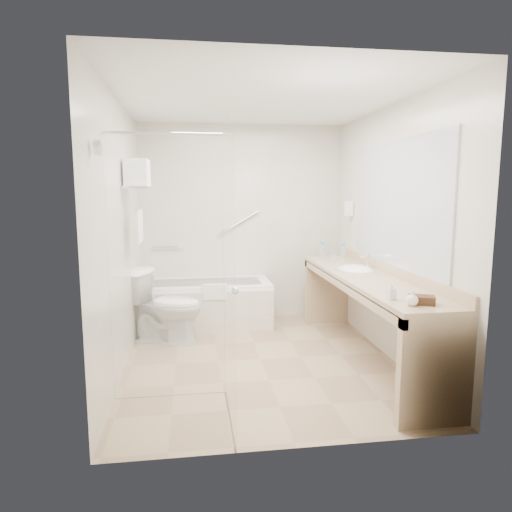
{
  "coord_description": "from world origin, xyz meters",
  "views": [
    {
      "loc": [
        -0.65,
        -4.31,
        1.68
      ],
      "look_at": [
        0.0,
        0.3,
        1.0
      ],
      "focal_mm": 32.0,
      "sensor_mm": 36.0,
      "label": 1
    }
  ],
  "objects": [
    {
      "name": "floor",
      "position": [
        0.0,
        0.0,
        0.0
      ],
      "size": [
        3.2,
        3.2,
        0.0
      ],
      "primitive_type": "plane",
      "color": "tan",
      "rests_on": "ground"
    },
    {
      "name": "ceiling",
      "position": [
        0.0,
        0.0,
        2.5
      ],
      "size": [
        2.6,
        3.2,
        0.1
      ],
      "primitive_type": "cube",
      "color": "silver",
      "rests_on": "wall_back"
    },
    {
      "name": "wall_back",
      "position": [
        0.0,
        1.6,
        1.25
      ],
      "size": [
        2.6,
        0.1,
        2.5
      ],
      "primitive_type": "cube",
      "color": "beige",
      "rests_on": "ground"
    },
    {
      "name": "wall_front",
      "position": [
        0.0,
        -1.6,
        1.25
      ],
      "size": [
        2.6,
        0.1,
        2.5
      ],
      "primitive_type": "cube",
      "color": "beige",
      "rests_on": "ground"
    },
    {
      "name": "wall_left",
      "position": [
        -1.3,
        0.0,
        1.25
      ],
      "size": [
        0.1,
        3.2,
        2.5
      ],
      "primitive_type": "cube",
      "color": "beige",
      "rests_on": "ground"
    },
    {
      "name": "wall_right",
      "position": [
        1.3,
        0.0,
        1.25
      ],
      "size": [
        0.1,
        3.2,
        2.5
      ],
      "primitive_type": "cube",
      "color": "beige",
      "rests_on": "ground"
    },
    {
      "name": "bathtub",
      "position": [
        -0.5,
        1.24,
        0.28
      ],
      "size": [
        1.6,
        0.73,
        0.59
      ],
      "color": "white",
      "rests_on": "floor"
    },
    {
      "name": "grab_bar_short",
      "position": [
        -0.95,
        1.56,
        0.95
      ],
      "size": [
        0.4,
        0.03,
        0.03
      ],
      "primitive_type": "cylinder",
      "rotation": [
        0.0,
        1.57,
        0.0
      ],
      "color": "silver",
      "rests_on": "wall_back"
    },
    {
      "name": "grab_bar_long",
      "position": [
        -0.05,
        1.56,
        1.25
      ],
      "size": [
        0.53,
        0.03,
        0.33
      ],
      "primitive_type": "cylinder",
      "rotation": [
        0.0,
        1.05,
        0.0
      ],
      "color": "silver",
      "rests_on": "wall_back"
    },
    {
      "name": "shower_enclosure",
      "position": [
        -0.63,
        -0.93,
        1.07
      ],
      "size": [
        0.96,
        0.91,
        2.11
      ],
      "color": "silver",
      "rests_on": "floor"
    },
    {
      "name": "towel_shelf",
      "position": [
        -1.17,
        0.35,
        1.75
      ],
      "size": [
        0.24,
        0.55,
        0.81
      ],
      "color": "silver",
      "rests_on": "wall_left"
    },
    {
      "name": "vanity_counter",
      "position": [
        1.02,
        -0.15,
        0.64
      ],
      "size": [
        0.55,
        2.7,
        0.95
      ],
      "color": "tan",
      "rests_on": "floor"
    },
    {
      "name": "sink",
      "position": [
        1.05,
        0.25,
        0.82
      ],
      "size": [
        0.4,
        0.52,
        0.14
      ],
      "primitive_type": "ellipsoid",
      "color": "white",
      "rests_on": "vanity_counter"
    },
    {
      "name": "faucet",
      "position": [
        1.2,
        0.25,
        0.93
      ],
      "size": [
        0.03,
        0.03,
        0.14
      ],
      "primitive_type": "cylinder",
      "color": "silver",
      "rests_on": "vanity_counter"
    },
    {
      "name": "mirror",
      "position": [
        1.29,
        -0.15,
        1.55
      ],
      "size": [
        0.02,
        2.0,
        1.2
      ],
      "primitive_type": "cube",
      "color": "#B0B6BD",
      "rests_on": "wall_right"
    },
    {
      "name": "hairdryer_unit",
      "position": [
        1.25,
        1.05,
        1.45
      ],
      "size": [
        0.08,
        0.1,
        0.18
      ],
      "primitive_type": "cube",
      "color": "silver",
      "rests_on": "wall_right"
    },
    {
      "name": "toilet",
      "position": [
        -0.95,
        0.7,
        0.4
      ],
      "size": [
        0.92,
        0.7,
        0.79
      ],
      "primitive_type": "imported",
      "rotation": [
        0.0,
        0.0,
        1.22
      ],
      "color": "white",
      "rests_on": "floor"
    },
    {
      "name": "amenity_basket",
      "position": [
        1.0,
        -1.26,
        0.88
      ],
      "size": [
        0.22,
        0.19,
        0.06
      ],
      "primitive_type": "cube",
      "rotation": [
        0.0,
        0.0,
        -0.43
      ],
      "color": "#452918",
      "rests_on": "vanity_counter"
    },
    {
      "name": "soap_bottle_a",
      "position": [
        0.84,
        -1.09,
        0.88
      ],
      "size": [
        0.09,
        0.14,
        0.06
      ],
      "primitive_type": "imported",
      "rotation": [
        0.0,
        0.0,
        0.21
      ],
      "color": "silver",
      "rests_on": "vanity_counter"
    },
    {
      "name": "soap_bottle_b",
      "position": [
        0.91,
        -1.3,
        0.89
      ],
      "size": [
        0.09,
        0.11,
        0.09
      ],
      "primitive_type": "imported",
      "rotation": [
        0.0,
        0.0,
        -0.0
      ],
      "color": "silver",
      "rests_on": "vanity_counter"
    },
    {
      "name": "water_bottle_left",
      "position": [
        1.09,
        0.75,
        0.94
      ],
      "size": [
        0.06,
        0.06,
        0.21
      ],
      "rotation": [
        0.0,
        0.0,
        0.16
      ],
      "color": "silver",
      "rests_on": "vanity_counter"
    },
    {
      "name": "water_bottle_mid",
      "position": [
        0.92,
        1.03,
        0.94
      ],
      "size": [
        0.06,
        0.06,
        0.2
      ],
      "rotation": [
        0.0,
        0.0,
        -0.17
      ],
      "color": "silver",
      "rests_on": "vanity_counter"
    },
    {
      "name": "water_bottle_right",
      "position": [
        0.89,
        0.92,
        0.94
      ],
      "size": [
        0.06,
        0.06,
        0.21
      ],
      "rotation": [
        0.0,
        0.0,
        -0.44
      ],
      "color": "silver",
      "rests_on": "vanity_counter"
    },
    {
      "name": "drinking_glass_near",
      "position": [
        0.85,
        0.15,
        0.9
      ],
      "size": [
        0.08,
        0.08,
        0.1
      ],
      "primitive_type": "cylinder",
      "rotation": [
        0.0,
        0.0,
        0.05
      ],
      "color": "silver",
      "rests_on": "vanity_counter"
    },
    {
      "name": "drinking_glass_far",
      "position": [
        0.97,
        0.7,
        0.89
      ],
      "size": [
        0.09,
        0.09,
        0.09
      ],
      "primitive_type": "cylinder",
      "rotation": [
        0.0,
        0.0,
        -0.42
      ],
      "color": "silver",
      "rests_on": "vanity_counter"
    }
  ]
}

